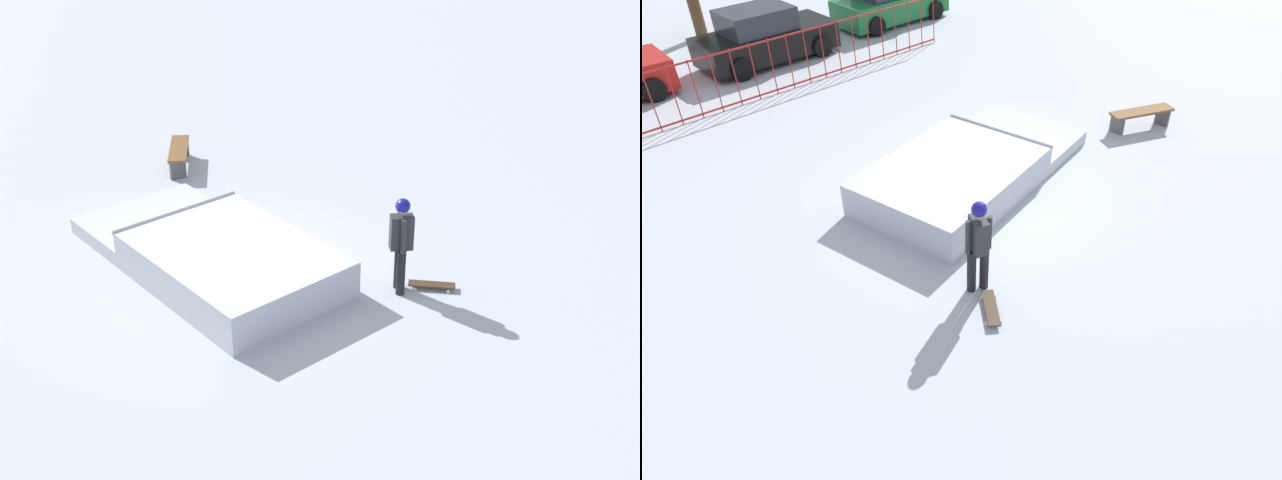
{
  "view_description": "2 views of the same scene",
  "coord_description": "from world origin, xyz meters",
  "views": [
    {
      "loc": [
        -11.62,
        4.69,
        7.35
      ],
      "look_at": [
        -0.85,
        -0.95,
        0.9
      ],
      "focal_mm": 46.14,
      "sensor_mm": 36.0,
      "label": 1
    },
    {
      "loc": [
        -6.46,
        -7.07,
        6.48
      ],
      "look_at": [
        -1.77,
        -1.89,
        1.0
      ],
      "focal_mm": 31.92,
      "sensor_mm": 36.0,
      "label": 2
    }
  ],
  "objects": [
    {
      "name": "ground_plane",
      "position": [
        0.0,
        0.0,
        0.0
      ],
      "size": [
        60.0,
        60.0,
        0.0
      ],
      "primitive_type": "plane",
      "color": "#B2B7C1"
    },
    {
      "name": "park_bench",
      "position": [
        5.32,
        -0.55,
        0.36
      ],
      "size": [
        1.63,
        0.97,
        0.48
      ],
      "rotation": [
        0.0,
        0.0,
        2.76
      ],
      "color": "brown",
      "rests_on": "ground"
    },
    {
      "name": "skateboard",
      "position": [
        -1.81,
        -2.61,
        0.08
      ],
      "size": [
        0.63,
        0.77,
        0.09
      ],
      "rotation": [
        0.0,
        0.0,
        4.09
      ],
      "color": "#3F2D1E",
      "rests_on": "ground"
    },
    {
      "name": "skater",
      "position": [
        -1.59,
        -2.08,
        1.01
      ],
      "size": [
        0.42,
        0.43,
        1.73
      ],
      "rotation": [
        0.0,
        0.0,
        4.33
      ],
      "color": "black",
      "rests_on": "ground"
    },
    {
      "name": "skate_ramp",
      "position": [
        0.41,
        0.42,
        0.32
      ],
      "size": [
        5.85,
        3.75,
        0.74
      ],
      "rotation": [
        0.0,
        0.0,
        0.23
      ],
      "color": "silver",
      "rests_on": "ground"
    }
  ]
}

